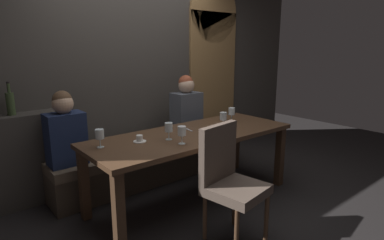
% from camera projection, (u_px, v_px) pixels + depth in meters
% --- Properties ---
extents(ground, '(9.00, 9.00, 0.00)m').
position_uv_depth(ground, '(193.00, 199.00, 3.44)').
color(ground, black).
extents(back_wall_tiled, '(6.00, 0.12, 3.00)m').
position_uv_depth(back_wall_tiled, '(131.00, 55.00, 4.02)').
color(back_wall_tiled, '#423D38').
rests_on(back_wall_tiled, ground).
extents(arched_door, '(0.90, 0.05, 2.55)m').
position_uv_depth(arched_door, '(213.00, 63.00, 4.83)').
color(arched_door, olive).
rests_on(arched_door, ground).
extents(back_counter, '(1.10, 0.28, 0.95)m').
position_uv_depth(back_counter, '(5.00, 164.00, 3.15)').
color(back_counter, '#38342F').
rests_on(back_counter, ground).
extents(dining_table, '(2.20, 0.84, 0.74)m').
position_uv_depth(dining_table, '(193.00, 141.00, 3.29)').
color(dining_table, '#412B1C').
rests_on(dining_table, ground).
extents(banquette_bench, '(2.50, 0.44, 0.45)m').
position_uv_depth(banquette_bench, '(156.00, 162.00, 3.91)').
color(banquette_bench, '#40352A').
rests_on(banquette_bench, ground).
extents(chair_near_side, '(0.50, 0.50, 0.98)m').
position_uv_depth(chair_near_side, '(229.00, 176.00, 2.64)').
color(chair_near_side, '#4C3321').
rests_on(chair_near_side, ground).
extents(diner_redhead, '(0.36, 0.24, 0.74)m').
position_uv_depth(diner_redhead, '(65.00, 130.00, 3.14)').
color(diner_redhead, '#192342').
rests_on(diner_redhead, banquette_bench).
extents(diner_bearded, '(0.36, 0.24, 0.81)m').
position_uv_depth(diner_bearded, '(186.00, 109.00, 4.05)').
color(diner_bearded, '#4C515B').
rests_on(diner_bearded, banquette_bench).
extents(wine_bottle_pale_label, '(0.08, 0.08, 0.33)m').
position_uv_depth(wine_bottle_pale_label, '(10.00, 103.00, 3.09)').
color(wine_bottle_pale_label, '#384728').
rests_on(wine_bottle_pale_label, back_counter).
extents(wine_glass_end_left, '(0.08, 0.08, 0.16)m').
position_uv_depth(wine_glass_end_left, '(182.00, 131.00, 2.88)').
color(wine_glass_end_left, silver).
rests_on(wine_glass_end_left, dining_table).
extents(wine_glass_center_front, '(0.08, 0.08, 0.16)m').
position_uv_depth(wine_glass_center_front, '(223.00, 117.00, 3.49)').
color(wine_glass_center_front, silver).
rests_on(wine_glass_center_front, dining_table).
extents(wine_glass_near_left, '(0.08, 0.08, 0.16)m').
position_uv_depth(wine_glass_near_left, '(100.00, 135.00, 2.78)').
color(wine_glass_near_left, silver).
rests_on(wine_glass_near_left, dining_table).
extents(wine_glass_end_right, '(0.08, 0.08, 0.16)m').
position_uv_depth(wine_glass_end_right, '(232.00, 112.00, 3.75)').
color(wine_glass_end_right, silver).
rests_on(wine_glass_end_right, dining_table).
extents(wine_glass_far_right, '(0.08, 0.08, 0.16)m').
position_uv_depth(wine_glass_far_right, '(169.00, 128.00, 3.01)').
color(wine_glass_far_right, silver).
rests_on(wine_glass_far_right, dining_table).
extents(espresso_cup, '(0.12, 0.12, 0.06)m').
position_uv_depth(espresso_cup, '(140.00, 139.00, 2.96)').
color(espresso_cup, white).
rests_on(espresso_cup, dining_table).
extents(fork_on_table, '(0.05, 0.17, 0.01)m').
position_uv_depth(fork_on_table, '(188.00, 129.00, 3.40)').
color(fork_on_table, silver).
rests_on(fork_on_table, dining_table).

